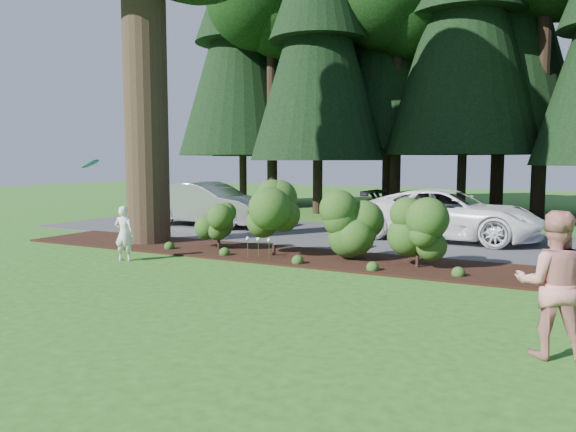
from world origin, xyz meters
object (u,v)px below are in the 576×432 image
object	(u,v)px
car_dark_suv	(438,212)
adult	(553,284)
frisbee	(90,164)
child	(124,233)
car_silver_wagon	(209,204)
car_white_suv	(449,215)

from	to	relation	value
car_dark_suv	adult	bearing A→B (deg)	-157.56
frisbee	child	bearing A→B (deg)	-1.20
car_dark_suv	frisbee	distance (m)	10.78
car_dark_suv	frisbee	xyz separation A→B (m)	(-6.72, -8.27, 1.60)
child	adult	xyz separation A→B (m)	(9.45, -2.57, 0.25)
car_silver_wagon	car_dark_suv	distance (m)	8.11
car_silver_wagon	car_dark_suv	world-z (taller)	car_silver_wagon
car_silver_wagon	car_white_suv	size ratio (longest dim) A/B	0.88
child	adult	distance (m)	9.80
child	adult	bearing A→B (deg)	149.87
car_silver_wagon	frisbee	size ratio (longest dim) A/B	10.39
car_silver_wagon	car_white_suv	distance (m)	8.55
car_silver_wagon	car_dark_suv	xyz separation A→B (m)	(7.95, 1.59, -0.09)
car_white_suv	child	distance (m)	9.38
car_dark_suv	child	bearing A→B (deg)	148.91
adult	frisbee	world-z (taller)	frisbee
car_silver_wagon	child	xyz separation A→B (m)	(2.30, -6.71, -0.16)
car_silver_wagon	adult	bearing A→B (deg)	-126.72
car_silver_wagon	adult	world-z (taller)	adult
adult	frisbee	bearing A→B (deg)	-20.65
adult	car_white_suv	bearing A→B (deg)	-78.27
car_white_suv	child	bearing A→B (deg)	142.40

